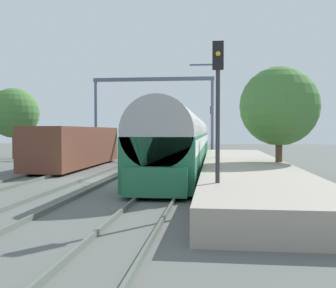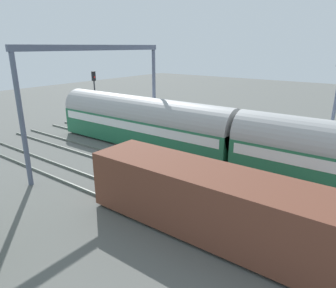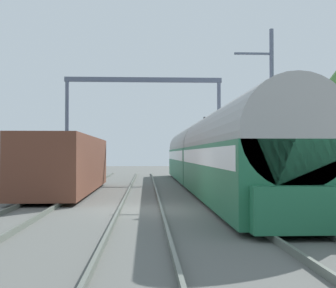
# 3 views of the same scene
# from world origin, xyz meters

# --- Properties ---
(passenger_train) EXTENTS (2.93, 32.85, 3.82)m
(passenger_train) POSITION_xyz_m (3.81, 10.26, 1.97)
(passenger_train) COLOR #236B47
(passenger_train) RESTS_ON ground
(freight_car) EXTENTS (2.80, 13.00, 2.70)m
(freight_car) POSITION_xyz_m (-3.81, 7.27, 1.47)
(freight_car) COLOR brown
(freight_car) RESTS_ON ground
(person_crossing) EXTENTS (0.41, 0.26, 1.73)m
(person_crossing) POSITION_xyz_m (5.10, 15.24, 1.03)
(person_crossing) COLOR #363636
(person_crossing) RESTS_ON ground
(railway_signal_far) EXTENTS (0.36, 0.30, 5.45)m
(railway_signal_far) POSITION_xyz_m (5.72, 26.26, 3.46)
(railway_signal_far) COLOR #2D2D33
(railway_signal_far) RESTS_ON ground
(catenary_gantry) EXTENTS (12.01, 0.28, 7.86)m
(catenary_gantry) POSITION_xyz_m (0.00, 18.81, 5.59)
(catenary_gantry) COLOR slate
(catenary_gantry) RESTS_ON ground
(catenary_pole_east_mid) EXTENTS (1.90, 0.20, 8.00)m
(catenary_pole_east_mid) POSITION_xyz_m (6.16, 5.24, 4.15)
(catenary_pole_east_mid) COLOR slate
(catenary_pole_east_mid) RESTS_ON ground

